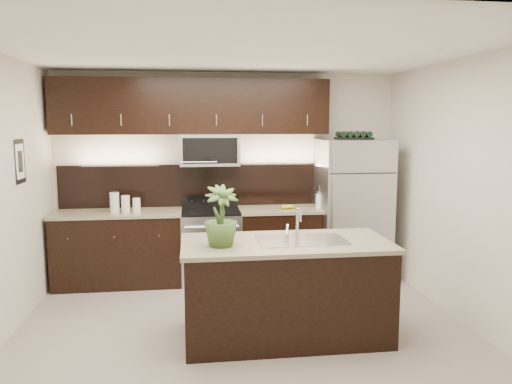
{
  "coord_description": "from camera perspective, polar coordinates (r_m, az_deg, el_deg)",
  "views": [
    {
      "loc": [
        -0.49,
        -4.65,
        2.04
      ],
      "look_at": [
        0.19,
        0.55,
        1.32
      ],
      "focal_mm": 35.0,
      "sensor_mm": 36.0,
      "label": 1
    }
  ],
  "objects": [
    {
      "name": "upper_fixtures",
      "position": [
        6.48,
        -6.99,
        8.69
      ],
      "size": [
        3.49,
        0.4,
        1.66
      ],
      "color": "black",
      "rests_on": "counter_run"
    },
    {
      "name": "counter_run",
      "position": [
        6.53,
        -6.97,
        -6.11
      ],
      "size": [
        3.51,
        0.65,
        0.94
      ],
      "color": "black",
      "rests_on": "ground"
    },
    {
      "name": "bananas",
      "position": [
        6.46,
        3.13,
        -1.7
      ],
      "size": [
        0.21,
        0.19,
        0.06
      ],
      "primitive_type": "ellipsoid",
      "rotation": [
        0.0,
        0.0,
        0.31
      ],
      "color": "gold",
      "rests_on": "counter_run"
    },
    {
      "name": "room_walls",
      "position": [
        4.64,
        -2.73,
        3.59
      ],
      "size": [
        4.52,
        4.02,
        2.71
      ],
      "color": "beige",
      "rests_on": "ground"
    },
    {
      "name": "plant",
      "position": [
        4.49,
        -4.02,
        -2.76
      ],
      "size": [
        0.38,
        0.38,
        0.55
      ],
      "primitive_type": "imported",
      "rotation": [
        0.0,
        0.0,
        0.3
      ],
      "color": "#385622",
      "rests_on": "island"
    },
    {
      "name": "french_press",
      "position": [
        6.58,
        7.26,
        -0.88
      ],
      "size": [
        0.1,
        0.1,
        0.29
      ],
      "rotation": [
        0.0,
        0.0,
        0.17
      ],
      "color": "silver",
      "rests_on": "counter_run"
    },
    {
      "name": "ground",
      "position": [
        5.1,
        -1.35,
        -15.72
      ],
      "size": [
        4.5,
        4.5,
        0.0
      ],
      "primitive_type": "plane",
      "color": "gray",
      "rests_on": "ground"
    },
    {
      "name": "refrigerator",
      "position": [
        6.71,
        10.89,
        -1.92
      ],
      "size": [
        0.88,
        0.8,
        1.83
      ],
      "primitive_type": "cube",
      "color": "#B2B2B7",
      "rests_on": "ground"
    },
    {
      "name": "island",
      "position": [
        4.85,
        3.41,
        -11.02
      ],
      "size": [
        1.96,
        0.96,
        0.94
      ],
      "color": "black",
      "rests_on": "ground"
    },
    {
      "name": "wine_rack",
      "position": [
        6.62,
        11.11,
        6.34
      ],
      "size": [
        0.45,
        0.28,
        0.11
      ],
      "color": "black",
      "rests_on": "refrigerator"
    },
    {
      "name": "sink_faucet",
      "position": [
        4.76,
        5.22,
        -5.35
      ],
      "size": [
        0.84,
        0.5,
        0.28
      ],
      "color": "silver",
      "rests_on": "island"
    },
    {
      "name": "canisters",
      "position": [
        6.41,
        -14.97,
        -1.29
      ],
      "size": [
        0.37,
        0.14,
        0.25
      ],
      "rotation": [
        0.0,
        0.0,
        -0.12
      ],
      "color": "silver",
      "rests_on": "counter_run"
    }
  ]
}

